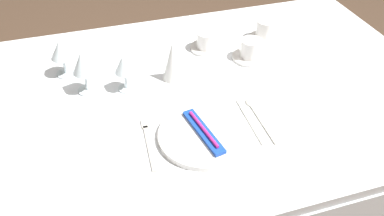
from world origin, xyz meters
name	(u,v)px	position (x,y,z in m)	size (l,w,h in m)	color
ground_plane	(192,213)	(0.00, 0.00, 0.00)	(6.00, 6.00, 0.00)	#4C3828
dining_table	(191,108)	(0.00, 0.00, 0.66)	(1.80, 1.11, 0.74)	white
dinner_plate	(203,135)	(-0.03, -0.23, 0.75)	(0.28, 0.28, 0.02)	white
toothbrush_package	(203,131)	(-0.03, -0.23, 0.77)	(0.07, 0.21, 0.02)	blue
fork_outer	(148,141)	(-0.20, -0.20, 0.74)	(0.03, 0.22, 0.00)	beige
dinner_knife	(251,122)	(0.14, -0.21, 0.74)	(0.02, 0.22, 0.00)	beige
spoon_soup	(258,115)	(0.17, -0.19, 0.74)	(0.03, 0.22, 0.01)	beige
saucer_left	(207,48)	(0.14, 0.25, 0.74)	(0.13, 0.13, 0.01)	white
coffee_cup_left	(207,40)	(0.14, 0.25, 0.78)	(0.11, 0.08, 0.07)	white
saucer_right	(250,57)	(0.28, 0.13, 0.74)	(0.14, 0.14, 0.01)	white
coffee_cup_right	(251,48)	(0.28, 0.13, 0.79)	(0.11, 0.08, 0.07)	white
saucer_far	(265,38)	(0.40, 0.25, 0.74)	(0.13, 0.13, 0.01)	white
coffee_cup_far	(266,29)	(0.40, 0.25, 0.79)	(0.11, 0.08, 0.07)	white
wine_glass_centre	(124,66)	(-0.22, 0.08, 0.84)	(0.07, 0.07, 0.14)	silver
wine_glass_left	(82,65)	(-0.35, 0.11, 0.85)	(0.07, 0.07, 0.16)	silver
wine_glass_right	(61,51)	(-0.42, 0.23, 0.84)	(0.08, 0.08, 0.14)	silver
napkin_folded	(173,61)	(-0.04, 0.09, 0.82)	(0.08, 0.08, 0.15)	white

